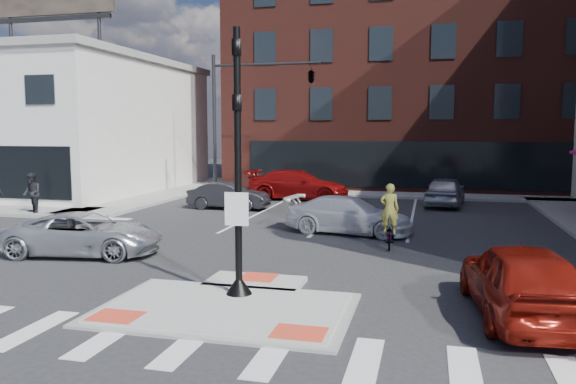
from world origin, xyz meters
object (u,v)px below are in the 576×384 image
(red_sedan, at_px, (521,280))
(cyclist, at_px, (389,226))
(bg_car_red, at_px, (298,185))
(bg_car_dark, at_px, (229,196))
(bg_car_silver, at_px, (445,191))
(white_pickup, at_px, (349,215))
(silver_suv, at_px, (85,234))
(pedestrian_a, at_px, (32,193))

(red_sedan, bearing_deg, cyclist, -70.06)
(bg_car_red, bearing_deg, cyclist, -152.13)
(bg_car_dark, xyz_separation_m, bg_car_red, (2.45, 4.52, 0.17))
(red_sedan, xyz_separation_m, bg_car_silver, (-1.06, 17.53, -0.04))
(bg_car_silver, bearing_deg, cyclist, 85.76)
(bg_car_red, bearing_deg, white_pickup, -154.67)
(bg_car_dark, bearing_deg, silver_suv, 177.01)
(red_sedan, bearing_deg, bg_car_silver, -92.49)
(white_pickup, relative_size, pedestrian_a, 2.62)
(white_pickup, height_order, pedestrian_a, pedestrian_a)
(silver_suv, bearing_deg, bg_car_silver, -45.92)
(red_sedan, height_order, bg_car_dark, red_sedan)
(white_pickup, distance_m, bg_car_red, 10.51)
(silver_suv, xyz_separation_m, bg_car_dark, (0.78, 10.81, -0.00))
(white_pickup, xyz_separation_m, bg_car_dark, (-6.66, 5.11, -0.04))
(white_pickup, xyz_separation_m, cyclist, (1.64, -2.28, 0.03))
(cyclist, bearing_deg, white_pickup, -58.51)
(bg_car_silver, xyz_separation_m, bg_car_red, (-7.92, 0.81, 0.06))
(bg_car_dark, height_order, cyclist, cyclist)
(red_sedan, height_order, cyclist, cyclist)
(bg_car_dark, distance_m, cyclist, 11.12)
(pedestrian_a, bearing_deg, bg_car_silver, 56.84)
(bg_car_red, bearing_deg, bg_car_dark, 153.24)
(cyclist, bearing_deg, bg_car_red, -68.07)
(bg_car_dark, xyz_separation_m, bg_car_silver, (10.36, 3.70, 0.11))
(red_sedan, bearing_deg, silver_suv, -19.84)
(cyclist, bearing_deg, bg_car_silver, -104.77)
(silver_suv, distance_m, bg_car_dark, 10.84)
(white_pickup, distance_m, bg_car_dark, 8.40)
(white_pickup, height_order, cyclist, cyclist)
(red_sedan, relative_size, white_pickup, 0.99)
(silver_suv, bearing_deg, pedestrian_a, 39.16)
(silver_suv, xyz_separation_m, white_pickup, (7.44, 5.69, 0.03))
(bg_car_red, bearing_deg, pedestrian_a, 132.71)
(bg_car_dark, relative_size, cyclist, 1.86)
(bg_car_silver, distance_m, bg_car_red, 7.96)
(silver_suv, distance_m, bg_car_silver, 18.30)
(white_pickup, bearing_deg, bg_car_silver, -15.17)
(red_sedan, bearing_deg, bg_car_dark, -56.38)
(red_sedan, distance_m, bg_car_dark, 17.94)
(white_pickup, bearing_deg, cyclist, -136.65)
(cyclist, bearing_deg, bg_car_dark, -45.94)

